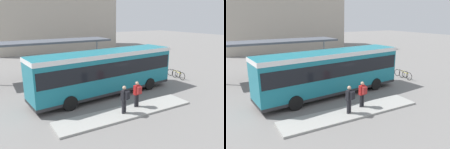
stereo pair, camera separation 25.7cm
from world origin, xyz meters
The scene contains 9 objects.
ground_plane centered at (0.00, 0.00, 0.00)m, with size 120.00×120.00×0.00m, color slate.
curb_island centered at (-0.47, -3.65, 0.06)m, with size 9.09×1.80×0.12m.
city_bus centered at (0.01, 0.00, 1.93)m, with size 11.49×3.57×3.32m.
pedestrian_waiting centered at (-0.75, -3.79, 1.11)m, with size 0.50×0.54×1.72m.
pedestrian_companion centered at (0.48, -3.36, 1.09)m, with size 0.43×0.46×1.69m.
bicycle_yellow centered at (8.13, 0.36, 0.37)m, with size 0.48×1.73×0.75m.
bicycle_white centered at (8.37, 1.14, 0.35)m, with size 0.48×1.57×0.69m.
station_shelter centered at (-2.23, 6.79, 3.46)m, with size 11.48×2.99×3.60m.
station_building centered at (3.62, 26.72, 6.72)m, with size 20.46×10.60×13.44m.
Camera 2 is at (-7.29, -14.06, 5.77)m, focal length 35.00 mm.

